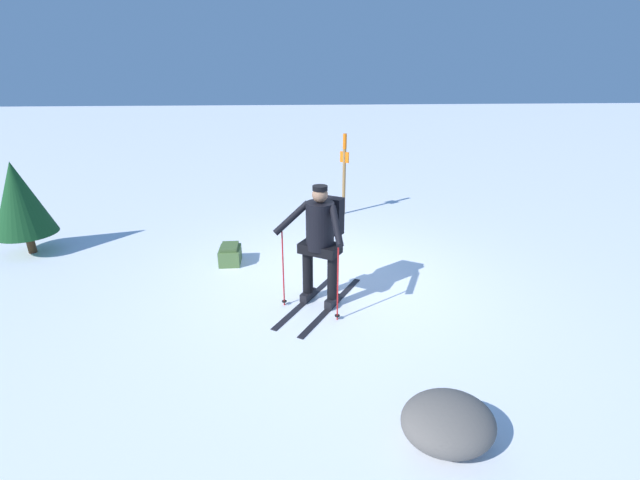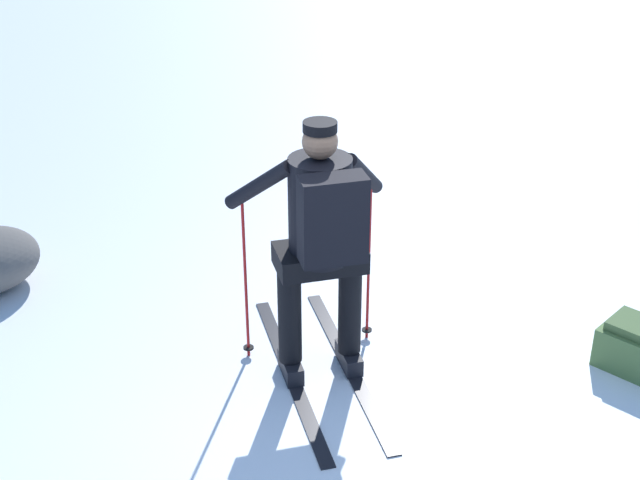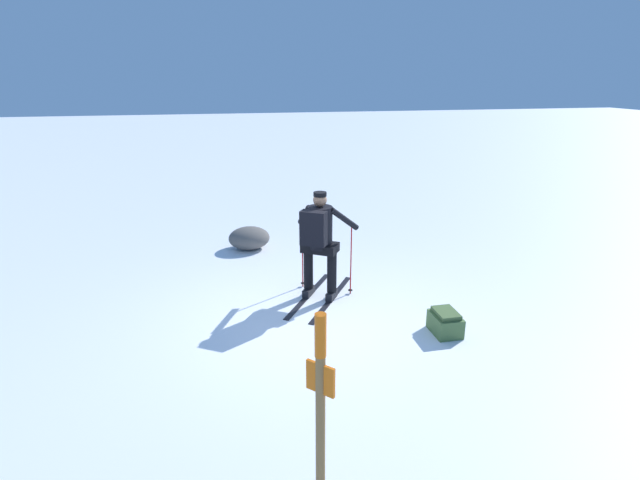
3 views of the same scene
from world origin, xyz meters
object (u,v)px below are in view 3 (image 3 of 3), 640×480
object	(u,v)px
trail_marker	(320,406)
rock_boulder	(249,238)
dropped_backpack	(445,323)
skier	(319,238)

from	to	relation	value
trail_marker	rock_boulder	xyz separation A→B (m)	(0.03, -6.71, -0.86)
dropped_backpack	trail_marker	xyz separation A→B (m)	(2.33, 2.62, 0.93)
trail_marker	rock_boulder	bearing A→B (deg)	-89.73
trail_marker	rock_boulder	size ratio (longest dim) A/B	2.22
dropped_backpack	skier	bearing A→B (deg)	-45.19
dropped_backpack	trail_marker	size ratio (longest dim) A/B	0.26
rock_boulder	dropped_backpack	bearing A→B (deg)	119.97
skier	trail_marker	bearing A→B (deg)	78.03
trail_marker	dropped_backpack	bearing A→B (deg)	-131.60
skier	trail_marker	distance (m)	4.18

